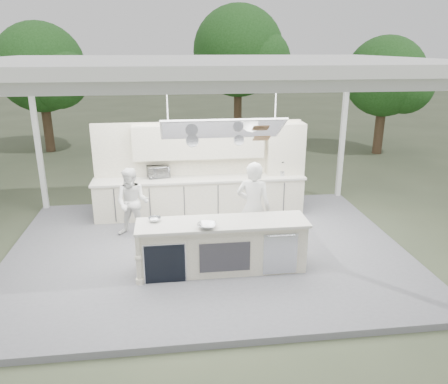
{
  "coord_description": "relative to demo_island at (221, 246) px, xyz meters",
  "views": [
    {
      "loc": [
        -0.68,
        -8.11,
        4.07
      ],
      "look_at": [
        0.39,
        0.4,
        1.19
      ],
      "focal_mm": 35.0,
      "sensor_mm": 36.0,
      "label": 1
    }
  ],
  "objects": [
    {
      "name": "back_wall_unit",
      "position": [
        0.27,
        3.03,
        0.98
      ],
      "size": [
        5.05,
        0.48,
        2.25
      ],
      "color": "white",
      "rests_on": "stage_deck"
    },
    {
      "name": "stage_deck",
      "position": [
        -0.18,
        0.91,
        -0.54
      ],
      "size": [
        8.0,
        6.0,
        0.12
      ],
      "primitive_type": "cube",
      "color": "slate",
      "rests_on": "ground"
    },
    {
      "name": "ground",
      "position": [
        -0.18,
        0.91,
        -0.6
      ],
      "size": [
        90.0,
        90.0,
        0.0
      ],
      "primitive_type": "plane",
      "color": "#485037",
      "rests_on": "ground"
    },
    {
      "name": "head_chef",
      "position": [
        0.72,
        0.67,
        0.46
      ],
      "size": [
        0.8,
        0.69,
        1.87
      ],
      "primitive_type": "imported",
      "rotation": [
        0.0,
        0.0,
        2.72
      ],
      "color": "white",
      "rests_on": "stage_deck"
    },
    {
      "name": "back_counter",
      "position": [
        -0.18,
        2.81,
        0.0
      ],
      "size": [
        5.08,
        0.72,
        0.95
      ],
      "color": "white",
      "rests_on": "stage_deck"
    },
    {
      "name": "bowl_large",
      "position": [
        -0.28,
        -0.24,
        0.52
      ],
      "size": [
        0.4,
        0.4,
        0.08
      ],
      "primitive_type": "imported",
      "rotation": [
        0.0,
        0.0,
        -0.23
      ],
      "color": "silver",
      "rests_on": "demo_island"
    },
    {
      "name": "bowl_small",
      "position": [
        -1.19,
        0.19,
        0.51
      ],
      "size": [
        0.3,
        0.3,
        0.07
      ],
      "primitive_type": "imported",
      "rotation": [
        0.0,
        0.0,
        0.38
      ],
      "color": "silver",
      "rests_on": "demo_island"
    },
    {
      "name": "tent",
      "position": [
        -0.18,
        0.9,
        3.11
      ],
      "size": [
        8.2,
        6.2,
        3.86
      ],
      "color": "white",
      "rests_on": "ground"
    },
    {
      "name": "sous_chef",
      "position": [
        -1.71,
        1.78,
        0.28
      ],
      "size": [
        0.85,
        0.72,
        1.52
      ],
      "primitive_type": "imported",
      "rotation": [
        0.0,
        0.0,
        -0.22
      ],
      "color": "white",
      "rests_on": "stage_deck"
    },
    {
      "name": "tree_cluster",
      "position": [
        -0.34,
        10.68,
        2.69
      ],
      "size": [
        19.55,
        9.4,
        5.85
      ],
      "color": "#463223",
      "rests_on": "ground"
    },
    {
      "name": "toaster_oven",
      "position": [
        -1.17,
        2.99,
        0.62
      ],
      "size": [
        0.58,
        0.46,
        0.28
      ],
      "primitive_type": "imported",
      "rotation": [
        0.0,
        0.0,
        0.24
      ],
      "color": "#ADB0B4",
      "rests_on": "back_counter"
    },
    {
      "name": "demo_island",
      "position": [
        0.0,
        0.0,
        0.0
      ],
      "size": [
        3.1,
        0.79,
        0.95
      ],
      "color": "white",
      "rests_on": "stage_deck"
    }
  ]
}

